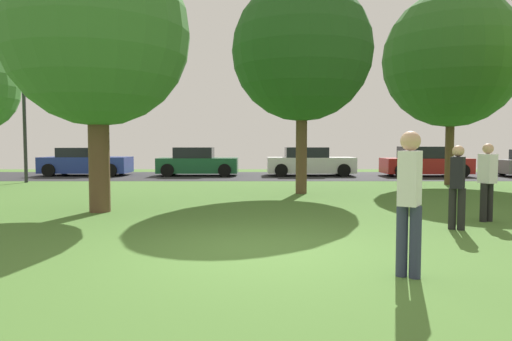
{
  "coord_description": "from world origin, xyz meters",
  "views": [
    {
      "loc": [
        -0.04,
        -6.87,
        1.63
      ],
      "look_at": [
        0.0,
        2.97,
        1.05
      ],
      "focal_mm": 32.09,
      "sensor_mm": 36.0,
      "label": 1
    }
  ],
  "objects": [
    {
      "name": "ground_plane",
      "position": [
        0.0,
        0.0,
        0.0
      ],
      "size": [
        44.0,
        44.0,
        0.0
      ],
      "primitive_type": "plane",
      "color": "#47702D"
    },
    {
      "name": "oak_tree_right",
      "position": [
        1.44,
        8.0,
        4.59
      ],
      "size": [
        4.51,
        4.51,
        6.86
      ],
      "color": "brown",
      "rests_on": "ground_plane"
    },
    {
      "name": "parked_car_blue",
      "position": [
        -8.72,
        16.39,
        0.66
      ],
      "size": [
        4.33,
        2.05,
        1.42
      ],
      "color": "#233893",
      "rests_on": "ground_plane"
    },
    {
      "name": "parked_car_white",
      "position": [
        2.69,
        16.37,
        0.66
      ],
      "size": [
        4.38,
        2.07,
        1.44
      ],
      "color": "white",
      "rests_on": "ground_plane"
    },
    {
      "name": "birch_tree_lone",
      "position": [
        7.62,
        11.21,
        4.91
      ],
      "size": [
        5.29,
        5.29,
        7.56
      ],
      "color": "brown",
      "rests_on": "ground_plane"
    },
    {
      "name": "person_walking",
      "position": [
        4.78,
        2.62,
        0.9
      ],
      "size": [
        0.31,
        0.38,
        1.63
      ],
      "rotation": [
        0.0,
        0.0,
        1.91
      ],
      "color": "black",
      "rests_on": "ground_plane"
    },
    {
      "name": "person_thrower",
      "position": [
        1.82,
        -1.37,
        1.0
      ],
      "size": [
        0.36,
        0.39,
        1.78
      ],
      "rotation": [
        0.0,
        0.0,
        1.01
      ],
      "color": "#2D334C",
      "rests_on": "ground_plane"
    },
    {
      "name": "person_catcher",
      "position": [
        3.76,
        1.71,
        0.87
      ],
      "size": [
        0.36,
        0.39,
        1.6
      ],
      "rotation": [
        0.0,
        0.0,
        -2.13
      ],
      "color": "black",
      "rests_on": "ground_plane"
    },
    {
      "name": "road_strip",
      "position": [
        0.0,
        16.0,
        0.0
      ],
      "size": [
        44.0,
        6.4,
        0.01
      ],
      "primitive_type": "cube",
      "color": "#28282B",
      "rests_on": "ground_plane"
    },
    {
      "name": "parked_car_green",
      "position": [
        -3.02,
        16.3,
        0.66
      ],
      "size": [
        4.0,
        1.96,
        1.44
      ],
      "color": "#195633",
      "rests_on": "ground_plane"
    },
    {
      "name": "maple_tree_far",
      "position": [
        -3.77,
        3.99,
        4.19
      ],
      "size": [
        4.35,
        4.35,
        6.39
      ],
      "color": "brown",
      "rests_on": "ground_plane"
    },
    {
      "name": "street_lamp_post",
      "position": [
        -9.66,
        12.2,
        2.25
      ],
      "size": [
        0.14,
        0.14,
        4.5
      ],
      "primitive_type": "cylinder",
      "color": "#2D2D33",
      "rests_on": "ground_plane"
    },
    {
      "name": "parked_car_red",
      "position": [
        8.39,
        15.93,
        0.67
      ],
      "size": [
        4.21,
        1.95,
        1.48
      ],
      "color": "#B21E1E",
      "rests_on": "ground_plane"
    }
  ]
}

